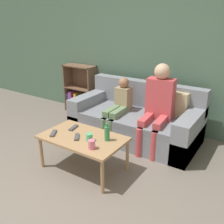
{
  "coord_description": "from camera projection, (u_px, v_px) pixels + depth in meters",
  "views": [
    {
      "loc": [
        1.76,
        -1.33,
        1.78
      ],
      "look_at": [
        0.06,
        1.27,
        0.59
      ],
      "focal_mm": 40.0,
      "sensor_mm": 36.0,
      "label": 1
    }
  ],
  "objects": [
    {
      "name": "cup_far",
      "position": [
        92.0,
        144.0,
        2.7
      ],
      "size": [
        0.08,
        0.08,
        0.1
      ],
      "color": "pink",
      "rests_on": "coffee_table"
    },
    {
      "name": "person_child",
      "position": [
        119.0,
        106.0,
        3.78
      ],
      "size": [
        0.24,
        0.65,
        0.92
      ],
      "rotation": [
        0.0,
        0.0,
        0.05
      ],
      "color": "#66845B",
      "rests_on": "ground_plane"
    },
    {
      "name": "coffee_table",
      "position": [
        83.0,
        140.0,
        3.0
      ],
      "size": [
        1.01,
        0.61,
        0.44
      ],
      "color": "#A87F56",
      "rests_on": "ground_plane"
    },
    {
      "name": "cup_near",
      "position": [
        89.0,
        137.0,
        2.88
      ],
      "size": [
        0.08,
        0.08,
        0.09
      ],
      "color": "#4CB77A",
      "rests_on": "coffee_table"
    },
    {
      "name": "couch",
      "position": [
        136.0,
        121.0,
        3.86
      ],
      "size": [
        1.92,
        0.93,
        0.83
      ],
      "color": "gray",
      "rests_on": "ground_plane"
    },
    {
      "name": "ground_plane",
      "position": [
        40.0,
        201.0,
        2.58
      ],
      "size": [
        22.0,
        22.0,
        0.0
      ],
      "primitive_type": "plane",
      "color": "#70665B"
    },
    {
      "name": "bottle",
      "position": [
        107.0,
        133.0,
        2.87
      ],
      "size": [
        0.06,
        0.06,
        0.22
      ],
      "color": "#33844C",
      "rests_on": "coffee_table"
    },
    {
      "name": "tv_remote_0",
      "position": [
        74.0,
        128.0,
        3.2
      ],
      "size": [
        0.08,
        0.18,
        0.02
      ],
      "rotation": [
        0.0,
        0.0,
        0.2
      ],
      "color": "#47474C",
      "rests_on": "coffee_table"
    },
    {
      "name": "tv_remote_2",
      "position": [
        77.0,
        137.0,
        2.96
      ],
      "size": [
        0.14,
        0.16,
        0.02
      ],
      "rotation": [
        0.0,
        0.0,
        0.64
      ],
      "color": "#47474C",
      "rests_on": "coffee_table"
    },
    {
      "name": "wall_back",
      "position": [
        149.0,
        48.0,
        4.03
      ],
      "size": [
        12.0,
        0.06,
        2.6
      ],
      "color": "#4C6B56",
      "rests_on": "ground_plane"
    },
    {
      "name": "bookshelf",
      "position": [
        81.0,
        94.0,
        4.94
      ],
      "size": [
        0.63,
        0.28,
        0.92
      ],
      "color": "brown",
      "rests_on": "ground_plane"
    },
    {
      "name": "tv_remote_1",
      "position": [
        53.0,
        133.0,
        3.05
      ],
      "size": [
        0.13,
        0.17,
        0.02
      ],
      "rotation": [
        0.0,
        0.0,
        0.54
      ],
      "color": "#47474C",
      "rests_on": "coffee_table"
    },
    {
      "name": "person_adult",
      "position": [
        159.0,
        101.0,
        3.46
      ],
      "size": [
        0.4,
        0.66,
        1.19
      ],
      "rotation": [
        0.0,
        0.0,
        0.09
      ],
      "color": "#C6474C",
      "rests_on": "ground_plane"
    }
  ]
}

